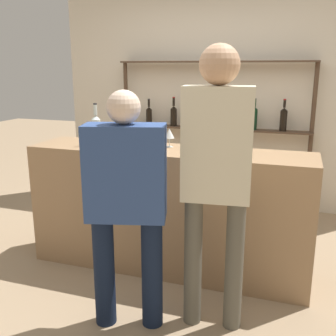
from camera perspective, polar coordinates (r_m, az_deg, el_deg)
ground_plane at (r=3.51m, az=-0.00°, el=-13.99°), size 16.00×16.00×0.00m
bar_counter at (r=3.30m, az=-0.00°, el=-6.09°), size 2.31×0.52×1.03m
back_wall at (r=4.90m, az=7.05°, el=11.13°), size 3.91×0.12×2.80m
back_shelf at (r=4.74m, az=6.59°, el=8.16°), size 2.30×0.18×1.74m
counter_bottle_0 at (r=2.94m, az=9.28°, el=4.23°), size 0.09×0.09×0.34m
counter_bottle_1 at (r=3.10m, az=7.24°, el=5.07°), size 0.09×0.09×0.36m
counter_bottle_2 at (r=3.38m, az=-10.39°, el=5.59°), size 0.08×0.08×0.35m
wine_glass at (r=3.23m, az=0.20°, el=5.01°), size 0.08×0.08×0.16m
cork_jar at (r=3.36m, az=-3.94°, el=4.81°), size 0.11×0.11×0.17m
customer_right at (r=2.40m, az=7.04°, el=0.10°), size 0.44×0.24×1.81m
customer_center at (r=2.46m, az=-6.11°, el=-4.25°), size 0.53×0.34×1.55m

